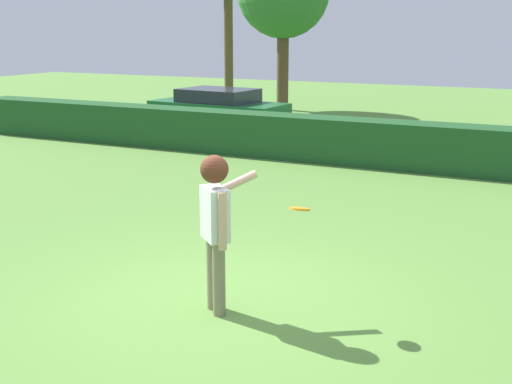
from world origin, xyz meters
name	(u,v)px	position (x,y,z in m)	size (l,w,h in m)	color
ground_plane	(225,301)	(0.00, 0.00, 0.00)	(60.00, 60.00, 0.00)	#5D8E3B
person	(216,216)	(0.07, -0.30, 1.10)	(0.47, 0.83, 1.77)	#7A7359
frisbee	(300,209)	(0.91, 0.03, 1.20)	(0.22, 0.22, 0.06)	orange
hedge_row	(405,145)	(0.00, 8.34, 0.52)	(24.82, 0.90, 1.03)	#1E4E24
parked_car_green	(218,107)	(-6.56, 11.54, 0.69)	(4.33, 2.11, 1.25)	#1E6633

